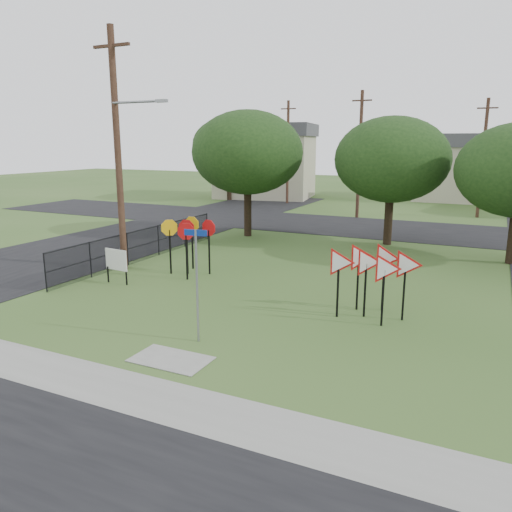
{
  "coord_description": "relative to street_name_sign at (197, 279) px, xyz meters",
  "views": [
    {
      "loc": [
        7.1,
        -12.14,
        5.44
      ],
      "look_at": [
        -0.17,
        3.0,
        1.6
      ],
      "focal_mm": 35.0,
      "sensor_mm": 36.0,
      "label": 1
    }
  ],
  "objects": [
    {
      "name": "far_pole_a",
      "position": [
        -1.98,
        25.05,
        2.79
      ],
      "size": [
        1.4,
        0.24,
        9.0
      ],
      "color": "#4A2F22",
      "rests_on": "ground"
    },
    {
      "name": "sidewalk",
      "position": [
        0.02,
        -3.15,
        -1.8
      ],
      "size": [
        30.0,
        1.6,
        0.02
      ],
      "primitive_type": "cube",
      "color": "gray",
      "rests_on": "ground"
    },
    {
      "name": "fence_run",
      "position": [
        -7.58,
        7.3,
        -1.02
      ],
      "size": [
        0.05,
        11.55,
        1.5
      ],
      "color": "black",
      "rests_on": "ground"
    },
    {
      "name": "utility_pole_main",
      "position": [
        -7.22,
        5.54,
        3.4
      ],
      "size": [
        3.55,
        0.33,
        10.0
      ],
      "color": "#4A2F22",
      "rests_on": "ground"
    },
    {
      "name": "street_far",
      "position": [
        0.02,
        21.05,
        -1.8
      ],
      "size": [
        60.0,
        8.0,
        0.02
      ],
      "primitive_type": "cube",
      "color": "black",
      "rests_on": "ground"
    },
    {
      "name": "tree_far_left",
      "position": [
        -15.98,
        31.05,
        3.36
      ],
      "size": [
        6.8,
        6.8,
        7.73
      ],
      "color": "black",
      "rests_on": "ground"
    },
    {
      "name": "house_left",
      "position": [
        -13.98,
        35.05,
        1.84
      ],
      "size": [
        10.58,
        8.88,
        7.2
      ],
      "color": "#B7B393",
      "rests_on": "ground"
    },
    {
      "name": "far_pole_c",
      "position": [
        -9.98,
        31.05,
        2.79
      ],
      "size": [
        1.4,
        0.24,
        9.0
      ],
      "color": "#4A2F22",
      "rests_on": "ground"
    },
    {
      "name": "stop_sign_cluster",
      "position": [
        -4.25,
        6.1,
        -0.07
      ],
      "size": [
        2.15,
        1.78,
        2.34
      ],
      "color": "black",
      "rests_on": "ground"
    },
    {
      "name": "ground",
      "position": [
        0.02,
        1.05,
        -1.81
      ],
      "size": [
        140.0,
        140.0,
        0.0
      ],
      "primitive_type": "plane",
      "color": "#2F501E"
    },
    {
      "name": "yield_sign_cluster",
      "position": [
        3.86,
        4.13,
        -0.12
      ],
      "size": [
        2.93,
        1.68,
        2.29
      ],
      "color": "black",
      "rests_on": "ground"
    },
    {
      "name": "tree_near_mid",
      "position": [
        2.02,
        16.05,
        2.73
      ],
      "size": [
        6.0,
        6.0,
        6.8
      ],
      "color": "black",
      "rests_on": "ground"
    },
    {
      "name": "house_mid",
      "position": [
        4.02,
        41.05,
        1.34
      ],
      "size": [
        8.4,
        8.4,
        6.2
      ],
      "color": "#B7B393",
      "rests_on": "ground"
    },
    {
      "name": "curb_pad",
      "position": [
        0.02,
        -1.35,
        -1.8
      ],
      "size": [
        2.0,
        1.2,
        0.02
      ],
      "primitive_type": "cube",
      "color": "gray",
      "rests_on": "ground"
    },
    {
      "name": "planting_strip",
      "position": [
        0.02,
        -4.35,
        -1.8
      ],
      "size": [
        30.0,
        0.8,
        0.02
      ],
      "primitive_type": "cube",
      "color": "#2F501E",
      "rests_on": "ground"
    },
    {
      "name": "tree_near_left",
      "position": [
        -5.98,
        15.05,
        3.05
      ],
      "size": [
        6.4,
        6.4,
        7.27
      ],
      "color": "black",
      "rests_on": "ground"
    },
    {
      "name": "far_pole_b",
      "position": [
        6.02,
        29.05,
        2.54
      ],
      "size": [
        1.4,
        0.24,
        8.5
      ],
      "color": "#4A2F22",
      "rests_on": "ground"
    },
    {
      "name": "street_left",
      "position": [
        -11.98,
        11.05,
        -1.8
      ],
      "size": [
        8.0,
        50.0,
        0.02
      ],
      "primitive_type": "cube",
      "color": "black",
      "rests_on": "ground"
    },
    {
      "name": "street_name_sign",
      "position": [
        0.0,
        0.0,
        0.0
      ],
      "size": [
        0.65,
        0.13,
        3.17
      ],
      "color": "gray",
      "rests_on": "ground"
    },
    {
      "name": "info_board",
      "position": [
        -6.0,
        3.6,
        -0.89
      ],
      "size": [
        1.1,
        0.14,
        1.38
      ],
      "color": "black",
      "rests_on": "ground"
    }
  ]
}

